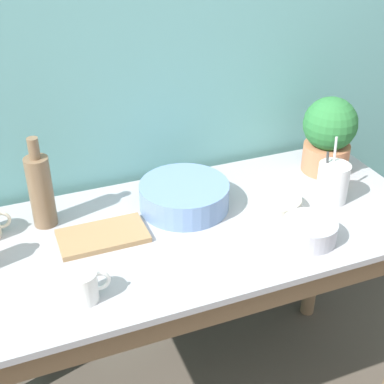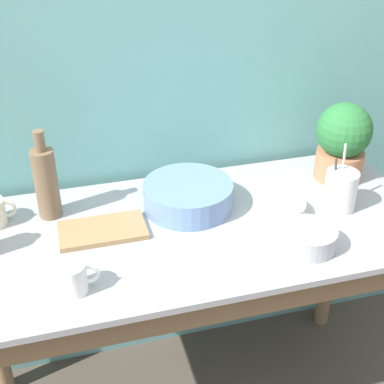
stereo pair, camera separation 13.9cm
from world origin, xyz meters
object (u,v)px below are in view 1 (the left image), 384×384
mug_white (84,286)px  tray_board (103,236)px  bowl_wash_large (184,196)px  utensil_cup (333,182)px  bottle_tall (41,190)px  potted_plant (329,134)px  bowl_small_steel (309,231)px  bowl_small_cream (275,203)px

mug_white → tray_board: bearing=66.9°
bowl_wash_large → utensil_cup: (0.45, -0.13, 0.02)m
utensil_cup → tray_board: size_ratio=0.83×
bottle_tall → tray_board: (0.14, -0.14, -0.11)m
mug_white → utensil_cup: (0.83, 0.17, 0.02)m
bowl_wash_large → bottle_tall: bearing=170.8°
potted_plant → bowl_small_steel: (-0.27, -0.34, -0.11)m
bottle_tall → bowl_small_cream: size_ratio=1.76×
bowl_wash_large → bowl_small_cream: (0.26, -0.12, -0.02)m
mug_white → bowl_small_cream: size_ratio=0.67×
bottle_tall → mug_white: (0.04, -0.37, -0.08)m
bowl_wash_large → bowl_small_steel: 0.40m
bowl_small_cream → tray_board: bearing=174.8°
mug_white → tray_board: size_ratio=0.42×
bowl_wash_large → tray_board: bearing=-166.1°
bowl_small_cream → bowl_small_steel: size_ratio=1.03×
bowl_small_steel → utensil_cup: size_ratio=0.74×
utensil_cup → tray_board: utensil_cup is taller
potted_plant → tray_board: size_ratio=1.06×
tray_board → bowl_wash_large: bearing=13.9°
bottle_tall → bowl_small_steel: bearing=-27.6°
bottle_tall → mug_white: bottle_tall is taller
potted_plant → bowl_small_steel: bearing=-129.2°
bowl_small_steel → bowl_wash_large: bearing=132.6°
mug_white → utensil_cup: size_ratio=0.51×
bottle_tall → bowl_small_cream: (0.67, -0.18, -0.10)m
bowl_wash_large → utensil_cup: bearing=-16.5°
bowl_wash_large → utensil_cup: 0.47m
bowl_small_cream → mug_white: bearing=-163.7°
bowl_wash_large → bowl_small_steel: size_ratio=1.80×
bottle_tall → utensil_cup: size_ratio=1.35×
potted_plant → mug_white: bearing=-159.4°
tray_board → bottle_tall: bearing=135.8°
bowl_small_cream → utensil_cup: size_ratio=0.77×
bowl_wash_large → bowl_small_steel: bearing=-47.4°
bowl_small_steel → tray_board: (-0.55, 0.22, -0.02)m
bowl_wash_large → bottle_tall: (-0.42, 0.07, 0.08)m
potted_plant → mug_white: size_ratio=2.50×
mug_white → tray_board: mug_white is taller
bowl_wash_large → bowl_small_steel: bowl_wash_large is taller
mug_white → tray_board: (0.10, 0.23, -0.03)m
mug_white → bowl_small_steel: 0.65m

